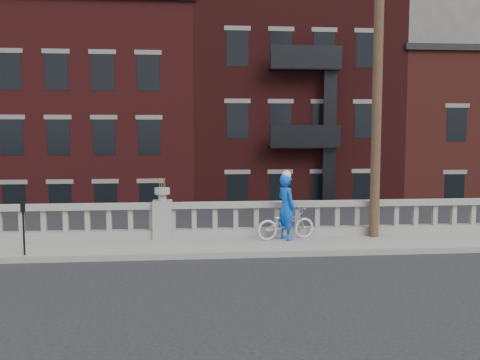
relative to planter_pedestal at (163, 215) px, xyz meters
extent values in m
plane|color=black|center=(0.00, -3.95, -0.83)|extent=(120.00, 120.00, 0.00)
cube|color=gray|center=(0.00, -0.95, -0.76)|extent=(32.00, 2.20, 0.15)
cube|color=gray|center=(0.00, 0.00, -0.56)|extent=(28.00, 0.34, 0.25)
cube|color=gray|center=(0.00, 0.00, 0.27)|extent=(28.00, 0.34, 0.16)
cube|color=gray|center=(0.00, 0.00, -0.13)|extent=(0.55, 0.55, 1.10)
cylinder|color=gray|center=(0.00, 0.00, 0.52)|extent=(0.24, 0.24, 0.20)
cylinder|color=gray|center=(0.00, 0.00, 0.70)|extent=(0.44, 0.44, 0.18)
cube|color=#605E59|center=(0.00, 0.35, -3.26)|extent=(36.00, 0.50, 5.15)
cube|color=black|center=(0.00, 22.00, -6.08)|extent=(80.00, 44.00, 0.50)
cube|color=#595651|center=(-2.00, 4.50, -3.83)|extent=(16.00, 7.00, 4.00)
cube|color=#595651|center=(22.00, 29.00, 3.17)|extent=(14.00, 14.00, 18.00)
cube|color=#471415|center=(-4.00, 16.00, 1.17)|extent=(10.00, 14.00, 14.00)
cube|color=black|center=(-4.00, 16.00, 8.32)|extent=(10.30, 14.30, 0.30)
cube|color=#370F0F|center=(6.00, 16.00, 1.92)|extent=(10.00, 14.00, 15.50)
cube|color=black|center=(6.00, 16.00, 9.82)|extent=(10.30, 14.30, 0.30)
cube|color=#59211B|center=(16.00, 16.00, 0.17)|extent=(10.00, 14.00, 12.00)
cube|color=black|center=(16.00, 16.00, 6.32)|extent=(10.30, 14.30, 0.30)
cylinder|color=#422D1E|center=(6.20, -0.35, 4.32)|extent=(0.28, 0.28, 10.00)
cylinder|color=black|center=(-3.37, -1.80, -0.13)|extent=(0.05, 0.05, 1.10)
cube|color=black|center=(-3.37, -1.80, 0.55)|extent=(0.10, 0.08, 0.26)
cube|color=black|center=(-3.37, -1.85, 0.59)|extent=(0.06, 0.01, 0.08)
imported|color=silver|center=(3.54, -0.46, -0.22)|extent=(1.83, 0.99, 0.91)
imported|color=blue|center=(3.54, -0.55, 0.26)|extent=(0.70, 0.81, 1.88)
camera|label=1|loc=(0.78, -15.46, 2.47)|focal=40.00mm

